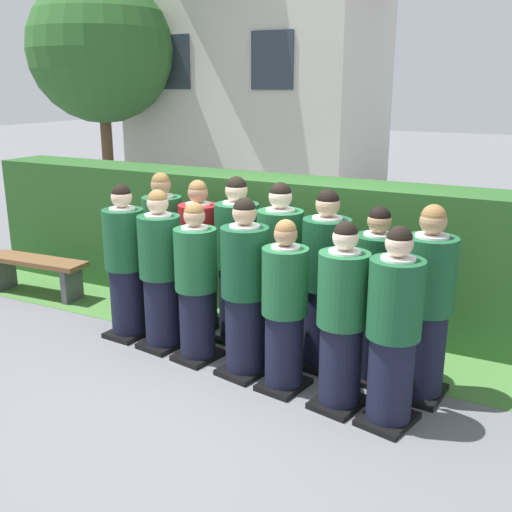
% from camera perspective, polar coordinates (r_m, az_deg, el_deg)
% --- Properties ---
extents(ground_plane, '(60.00, 60.00, 0.00)m').
position_cam_1_polar(ground_plane, '(5.77, -1.34, -10.79)').
color(ground_plane, slate).
extents(student_front_row_0, '(0.42, 0.50, 1.63)m').
position_cam_1_polar(student_front_row_0, '(6.42, -12.17, -0.87)').
color(student_front_row_0, black).
rests_on(student_front_row_0, ground).
extents(student_front_row_1, '(0.44, 0.51, 1.62)m').
position_cam_1_polar(student_front_row_1, '(6.08, -8.95, -1.69)').
color(student_front_row_1, black).
rests_on(student_front_row_1, ground).
extents(student_front_row_2, '(0.43, 0.50, 1.55)m').
position_cam_1_polar(student_front_row_2, '(5.77, -5.64, -2.89)').
color(student_front_row_2, black).
rests_on(student_front_row_2, ground).
extents(student_front_row_3, '(0.47, 0.56, 1.65)m').
position_cam_1_polar(student_front_row_3, '(5.44, -1.07, -3.46)').
color(student_front_row_3, black).
rests_on(student_front_row_3, ground).
extents(student_front_row_4, '(0.42, 0.49, 1.52)m').
position_cam_1_polar(student_front_row_4, '(5.19, 2.71, -5.18)').
color(student_front_row_4, black).
rests_on(student_front_row_4, ground).
extents(student_front_row_5, '(0.45, 0.52, 1.58)m').
position_cam_1_polar(student_front_row_5, '(4.94, 8.10, -6.14)').
color(student_front_row_5, black).
rests_on(student_front_row_5, ground).
extents(student_front_row_6, '(0.46, 0.55, 1.60)m').
position_cam_1_polar(student_front_row_6, '(4.76, 12.80, -7.10)').
color(student_front_row_6, black).
rests_on(student_front_row_6, ground).
extents(student_rear_row_0, '(0.47, 0.54, 1.67)m').
position_cam_1_polar(student_rear_row_0, '(6.81, -8.69, 0.48)').
color(student_rear_row_0, black).
rests_on(student_rear_row_0, ground).
extents(student_in_red_blazer, '(0.43, 0.54, 1.63)m').
position_cam_1_polar(student_in_red_blazer, '(6.50, -5.33, -0.32)').
color(student_in_red_blazer, black).
rests_on(student_in_red_blazer, ground).
extents(student_rear_row_2, '(0.46, 0.56, 1.72)m').
position_cam_1_polar(student_rear_row_2, '(6.18, -1.80, -0.74)').
color(student_rear_row_2, black).
rests_on(student_rear_row_2, ground).
extents(student_rear_row_3, '(0.47, 0.55, 1.71)m').
position_cam_1_polar(student_rear_row_3, '(5.88, 2.24, -1.66)').
color(student_rear_row_3, black).
rests_on(student_rear_row_3, ground).
extents(student_rear_row_4, '(0.46, 0.56, 1.70)m').
position_cam_1_polar(student_rear_row_4, '(5.62, 6.53, -2.68)').
color(student_rear_row_4, black).
rests_on(student_rear_row_4, ground).
extents(student_rear_row_5, '(0.43, 0.50, 1.60)m').
position_cam_1_polar(student_rear_row_5, '(5.45, 11.14, -4.04)').
color(student_rear_row_5, black).
rests_on(student_rear_row_5, ground).
extents(student_rear_row_6, '(0.44, 0.51, 1.68)m').
position_cam_1_polar(student_rear_row_6, '(5.23, 15.73, -4.76)').
color(student_rear_row_6, black).
rests_on(student_rear_row_6, ground).
extents(hedge, '(8.99, 0.70, 1.57)m').
position_cam_1_polar(hedge, '(6.87, 5.25, 0.64)').
color(hedge, '#285623').
rests_on(hedge, ground).
extents(school_building_main, '(5.55, 3.69, 6.44)m').
position_cam_1_polar(school_building_main, '(14.40, 0.36, 18.78)').
color(school_building_main, beige).
rests_on(school_building_main, ground).
extents(oak_tree_left, '(2.98, 2.98, 4.75)m').
position_cam_1_polar(oak_tree_left, '(13.58, -14.42, 18.28)').
color(oak_tree_left, brown).
rests_on(oak_tree_left, ground).
extents(wooden_bench, '(1.42, 0.45, 0.48)m').
position_cam_1_polar(wooden_bench, '(8.10, -19.99, -1.11)').
color(wooden_bench, brown).
rests_on(wooden_bench, ground).
extents(lawn_strip, '(8.99, 0.90, 0.01)m').
position_cam_1_polar(lawn_strip, '(6.44, 2.32, -7.76)').
color(lawn_strip, '#477A38').
rests_on(lawn_strip, ground).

